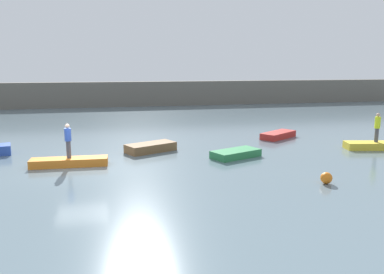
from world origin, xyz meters
The scene contains 10 objects.
ground_plane centered at (0.00, 0.00, 0.00)m, with size 120.00×120.00×0.00m, color slate.
embankment_wall centered at (0.00, 27.63, 1.45)m, with size 80.00×1.20×2.89m, color #666056.
rowboat_orange centered at (-0.51, 0.14, 0.20)m, with size 3.69×0.93×0.40m, color orange.
rowboat_brown centered at (3.76, 2.54, 0.24)m, with size 2.82×1.24×0.49m, color brown.
rowboat_green centered at (8.07, 0.17, 0.20)m, with size 2.65×1.25×0.39m, color #2D7F47.
rowboat_red centered at (12.66, 4.90, 0.21)m, with size 2.81×1.11×0.42m, color red.
rowboat_yellow centered at (16.80, 0.43, 0.21)m, with size 3.52×1.05×0.42m, color gold.
person_hiviz_shirt centered at (16.80, 0.43, 1.37)m, with size 0.32×0.32×1.71m.
person_blue_shirt centered at (-0.51, 0.14, 1.34)m, with size 0.32×0.32×1.70m.
mooring_buoy centered at (10.27, -5.18, 0.25)m, with size 0.49×0.49×0.49m, color orange.
Camera 1 is at (1.42, -19.56, 4.94)m, focal length 36.97 mm.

